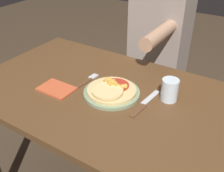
% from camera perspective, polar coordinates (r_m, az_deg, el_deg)
% --- Properties ---
extents(dining_table, '(1.30, 0.73, 0.76)m').
position_cam_1_polar(dining_table, '(1.19, 0.21, -6.59)').
color(dining_table, brown).
rests_on(dining_table, ground_plane).
extents(plate, '(0.24, 0.24, 0.01)m').
position_cam_1_polar(plate, '(1.12, 0.00, -1.42)').
color(plate, gray).
rests_on(plate, dining_table).
extents(pizza, '(0.21, 0.21, 0.04)m').
position_cam_1_polar(pizza, '(1.11, -0.14, -0.71)').
color(pizza, '#DBBC7A').
rests_on(pizza, plate).
extents(fork, '(0.03, 0.18, 0.00)m').
position_cam_1_polar(fork, '(1.22, -5.48, 1.08)').
color(fork, brown).
rests_on(fork, dining_table).
extents(knife, '(0.03, 0.22, 0.00)m').
position_cam_1_polar(knife, '(1.07, 7.16, -3.86)').
color(knife, brown).
rests_on(knife, dining_table).
extents(drinking_glass, '(0.07, 0.07, 0.09)m').
position_cam_1_polar(drinking_glass, '(1.09, 12.45, -0.83)').
color(drinking_glass, silver).
rests_on(drinking_glass, dining_table).
extents(napkin, '(0.15, 0.11, 0.01)m').
position_cam_1_polar(napkin, '(1.18, -11.98, -0.59)').
color(napkin, '#C6512D').
rests_on(napkin, dining_table).
extents(person_diner, '(0.32, 0.52, 1.25)m').
position_cam_1_polar(person_diner, '(1.64, 10.06, 7.94)').
color(person_diner, '#2D2D38').
rests_on(person_diner, ground_plane).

